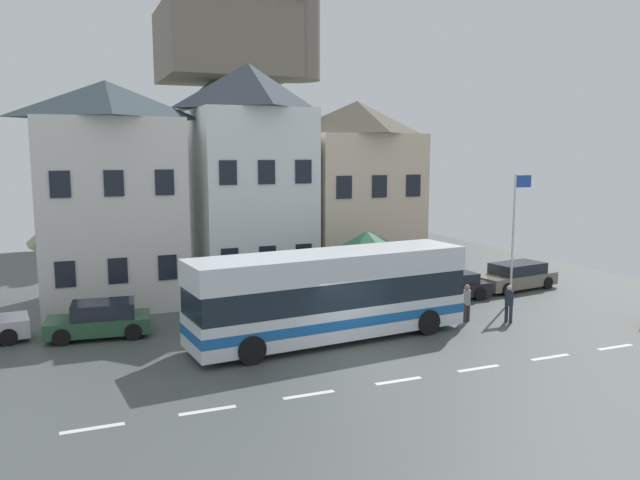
{
  "coord_description": "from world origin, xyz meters",
  "views": [
    {
      "loc": [
        -9.35,
        -18.63,
        7.12
      ],
      "look_at": [
        0.51,
        5.6,
        3.39
      ],
      "focal_mm": 35.3,
      "sensor_mm": 36.0,
      "label": 1
    }
  ],
  "objects_px": {
    "public_bench": "(303,295)",
    "flagpole": "(515,227)",
    "townhouse_00": "(110,194)",
    "pedestrian_01": "(467,302)",
    "transit_bus": "(331,296)",
    "pedestrian_02": "(414,297)",
    "parked_car_02": "(445,286)",
    "hilltop_castle": "(228,146)",
    "pedestrian_03": "(509,301)",
    "parked_car_03": "(100,320)",
    "bus_shelter": "(367,245)",
    "townhouse_01": "(249,180)",
    "pedestrian_00": "(390,299)",
    "parked_car_00": "(515,276)",
    "townhouse_02": "(356,194)"
  },
  "relations": [
    {
      "from": "townhouse_02",
      "to": "pedestrian_01",
      "type": "height_order",
      "value": "townhouse_02"
    },
    {
      "from": "parked_car_03",
      "to": "pedestrian_01",
      "type": "bearing_deg",
      "value": 172.02
    },
    {
      "from": "transit_bus",
      "to": "flagpole",
      "type": "xyz_separation_m",
      "value": [
        10.33,
        2.29,
        1.87
      ]
    },
    {
      "from": "hilltop_castle",
      "to": "parked_car_03",
      "type": "xyz_separation_m",
      "value": [
        -12.17,
        -28.48,
        -6.87
      ]
    },
    {
      "from": "bus_shelter",
      "to": "pedestrian_02",
      "type": "relative_size",
      "value": 2.48
    },
    {
      "from": "pedestrian_02",
      "to": "public_bench",
      "type": "bearing_deg",
      "value": 137.31
    },
    {
      "from": "public_bench",
      "to": "parked_car_00",
      "type": "bearing_deg",
      "value": -5.02
    },
    {
      "from": "townhouse_02",
      "to": "parked_car_03",
      "type": "height_order",
      "value": "townhouse_02"
    },
    {
      "from": "public_bench",
      "to": "flagpole",
      "type": "relative_size",
      "value": 0.24
    },
    {
      "from": "public_bench",
      "to": "flagpole",
      "type": "xyz_separation_m",
      "value": [
        9.36,
        -3.26,
        3.09
      ]
    },
    {
      "from": "transit_bus",
      "to": "parked_car_03",
      "type": "height_order",
      "value": "transit_bus"
    },
    {
      "from": "townhouse_01",
      "to": "pedestrian_00",
      "type": "distance_m",
      "value": 9.65
    },
    {
      "from": "transit_bus",
      "to": "flagpole",
      "type": "height_order",
      "value": "flagpole"
    },
    {
      "from": "transit_bus",
      "to": "bus_shelter",
      "type": "distance_m",
      "value": 5.02
    },
    {
      "from": "bus_shelter",
      "to": "pedestrian_01",
      "type": "height_order",
      "value": "bus_shelter"
    },
    {
      "from": "townhouse_02",
      "to": "hilltop_castle",
      "type": "bearing_deg",
      "value": 92.99
    },
    {
      "from": "townhouse_00",
      "to": "pedestrian_02",
      "type": "xyz_separation_m",
      "value": [
        11.94,
        -7.09,
        -4.33
      ]
    },
    {
      "from": "pedestrian_00",
      "to": "public_bench",
      "type": "relative_size",
      "value": 1.05
    },
    {
      "from": "bus_shelter",
      "to": "pedestrian_03",
      "type": "distance_m",
      "value": 6.51
    },
    {
      "from": "transit_bus",
      "to": "parked_car_03",
      "type": "bearing_deg",
      "value": 149.29
    },
    {
      "from": "townhouse_01",
      "to": "townhouse_02",
      "type": "relative_size",
      "value": 1.17
    },
    {
      "from": "hilltop_castle",
      "to": "townhouse_01",
      "type": "bearing_deg",
      "value": -101.29
    },
    {
      "from": "public_bench",
      "to": "flagpole",
      "type": "height_order",
      "value": "flagpole"
    },
    {
      "from": "pedestrian_02",
      "to": "hilltop_castle",
      "type": "bearing_deg",
      "value": 91.3
    },
    {
      "from": "pedestrian_03",
      "to": "parked_car_00",
      "type": "bearing_deg",
      "value": 48.64
    },
    {
      "from": "transit_bus",
      "to": "bus_shelter",
      "type": "bearing_deg",
      "value": 41.89
    },
    {
      "from": "pedestrian_02",
      "to": "flagpole",
      "type": "height_order",
      "value": "flagpole"
    },
    {
      "from": "parked_car_00",
      "to": "pedestrian_02",
      "type": "height_order",
      "value": "pedestrian_02"
    },
    {
      "from": "bus_shelter",
      "to": "pedestrian_00",
      "type": "xyz_separation_m",
      "value": [
        0.35,
        -1.62,
        -2.14
      ]
    },
    {
      "from": "hilltop_castle",
      "to": "transit_bus",
      "type": "bearing_deg",
      "value": -97.28
    },
    {
      "from": "bus_shelter",
      "to": "pedestrian_00",
      "type": "relative_size",
      "value": 2.4
    },
    {
      "from": "parked_car_00",
      "to": "parked_car_03",
      "type": "relative_size",
      "value": 1.19
    },
    {
      "from": "transit_bus",
      "to": "pedestrian_02",
      "type": "height_order",
      "value": "transit_bus"
    },
    {
      "from": "townhouse_00",
      "to": "parked_car_00",
      "type": "height_order",
      "value": "townhouse_00"
    },
    {
      "from": "hilltop_castle",
      "to": "pedestrian_02",
      "type": "distance_m",
      "value": 30.95
    },
    {
      "from": "townhouse_01",
      "to": "parked_car_00",
      "type": "bearing_deg",
      "value": -20.12
    },
    {
      "from": "townhouse_00",
      "to": "transit_bus",
      "type": "bearing_deg",
      "value": -51.93
    },
    {
      "from": "pedestrian_02",
      "to": "pedestrian_03",
      "type": "height_order",
      "value": "pedestrian_03"
    },
    {
      "from": "parked_car_00",
      "to": "pedestrian_00",
      "type": "bearing_deg",
      "value": 7.9
    },
    {
      "from": "hilltop_castle",
      "to": "pedestrian_02",
      "type": "xyz_separation_m",
      "value": [
        0.69,
        -30.19,
        -6.74
      ]
    },
    {
      "from": "townhouse_01",
      "to": "pedestrian_02",
      "type": "bearing_deg",
      "value": -53.88
    },
    {
      "from": "townhouse_00",
      "to": "pedestrian_01",
      "type": "height_order",
      "value": "townhouse_00"
    },
    {
      "from": "pedestrian_03",
      "to": "flagpole",
      "type": "relative_size",
      "value": 0.26
    },
    {
      "from": "parked_car_03",
      "to": "bus_shelter",
      "type": "bearing_deg",
      "value": -175.08
    },
    {
      "from": "townhouse_01",
      "to": "pedestrian_01",
      "type": "bearing_deg",
      "value": -52.94
    },
    {
      "from": "townhouse_00",
      "to": "parked_car_02",
      "type": "distance_m",
      "value": 16.34
    },
    {
      "from": "townhouse_01",
      "to": "pedestrian_01",
      "type": "distance_m",
      "value": 12.26
    },
    {
      "from": "transit_bus",
      "to": "townhouse_02",
      "type": "bearing_deg",
      "value": 53.57
    },
    {
      "from": "flagpole",
      "to": "public_bench",
      "type": "bearing_deg",
      "value": 160.8
    },
    {
      "from": "townhouse_01",
      "to": "pedestrian_03",
      "type": "distance_m",
      "value": 13.72
    }
  ]
}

